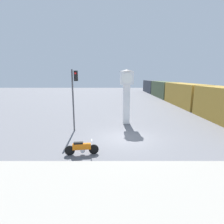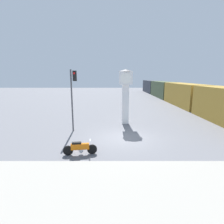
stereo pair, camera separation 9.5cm
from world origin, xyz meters
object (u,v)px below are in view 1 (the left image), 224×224
at_px(clock_tower, 126,88).
at_px(traffic_light, 74,90).
at_px(motorcycle, 81,148).
at_px(freight_train, 171,91).

distance_m(clock_tower, traffic_light, 5.02).
relative_size(motorcycle, freight_train, 0.04).
distance_m(clock_tower, freight_train, 19.43).
xyz_separation_m(clock_tower, freight_train, (9.92, 16.62, -1.68)).
bearing_deg(clock_tower, traffic_light, -150.32).
bearing_deg(freight_train, clock_tower, -120.84).
distance_m(motorcycle, clock_tower, 8.22).
bearing_deg(traffic_light, freight_train, 53.22).
distance_m(motorcycle, traffic_light, 5.56).
height_order(clock_tower, freight_train, clock_tower).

